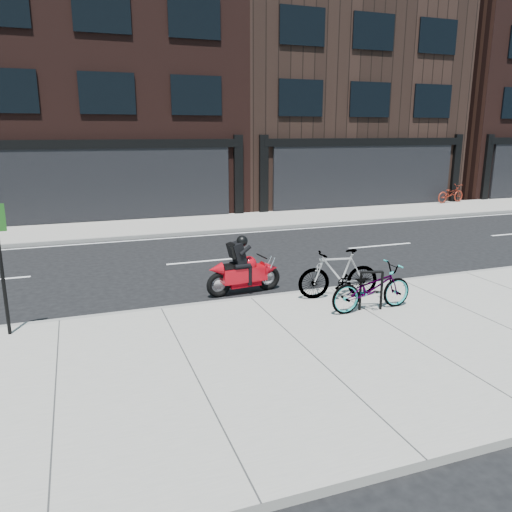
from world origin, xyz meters
name	(u,v)px	position (x,y,z in m)	size (l,w,h in m)	color
ground	(226,279)	(0.00, 0.00, 0.00)	(120.00, 120.00, 0.00)	black
sidewalk_near	(310,356)	(0.00, -5.00, 0.07)	(60.00, 6.00, 0.13)	gray
sidewalk_far	(171,226)	(0.00, 7.75, 0.07)	(60.00, 3.50, 0.13)	gray
building_center	(97,56)	(-2.00, 14.50, 7.25)	(12.00, 10.00, 14.50)	black
building_mideast	(322,85)	(10.00, 14.50, 6.25)	(12.00, 10.00, 12.50)	black
building_east	(490,87)	(22.00, 14.50, 6.50)	(10.00, 10.00, 13.00)	black
bike_rack	(371,287)	(2.09, -3.53, 0.62)	(0.49, 0.17, 0.84)	black
bicycle_front	(371,288)	(2.08, -3.55, 0.62)	(0.65, 1.85, 0.97)	gray
bicycle_rear	(338,274)	(1.84, -2.60, 0.68)	(0.52, 1.83, 1.10)	gray
motorcycle	(247,269)	(0.17, -1.23, 0.57)	(1.89, 0.51, 1.41)	black
bicycle_far	(451,194)	(14.86, 9.00, 0.60)	(0.62, 1.79, 0.94)	maroon
sign_post	(0,258)	(-4.84, -2.40, 1.56)	(0.32, 0.06, 2.40)	black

